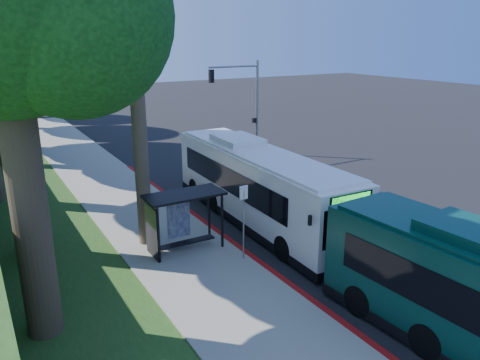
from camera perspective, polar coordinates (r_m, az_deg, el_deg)
ground at (r=25.63m, az=5.02°, el=-2.66°), size 140.00×140.00×0.00m
sidewalk at (r=22.41m, az=-10.44°, el=-5.69°), size 4.50×70.00×0.12m
red_curb at (r=19.96m, az=-0.07°, el=-8.30°), size 0.25×30.00×0.13m
grass_verge at (r=26.02m, az=-26.28°, el=-4.05°), size 8.00×70.00×0.06m
bus_shelter at (r=19.30m, az=-7.60°, el=-3.76°), size 3.20×1.51×2.55m
stop_sign_pole at (r=18.19m, az=0.44°, el=-3.98°), size 0.35×0.06×3.17m
traffic_signal_pole at (r=34.82m, az=0.67°, el=10.14°), size 4.10×0.30×7.00m
white_bus at (r=22.38m, az=2.13°, el=-0.52°), size 3.18×12.90×3.82m
pickup at (r=29.07m, az=4.07°, el=1.16°), size 3.54×5.30×1.35m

